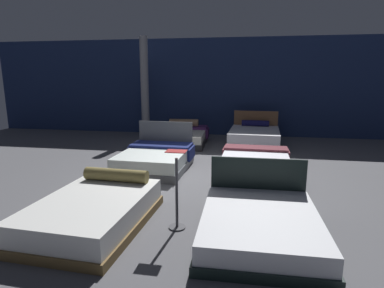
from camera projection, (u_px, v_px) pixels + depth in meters
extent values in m
cube|color=#5B5B60|center=(201.00, 178.00, 6.82)|extent=(18.00, 18.00, 0.02)
cube|color=navy|center=(222.00, 87.00, 11.53)|extent=(18.00, 0.06, 3.50)
cube|color=brown|center=(93.00, 222.00, 4.58)|extent=(1.55, 2.19, 0.13)
cube|color=white|center=(92.00, 208.00, 4.54)|extent=(1.48, 2.12, 0.30)
cylinder|color=olive|center=(116.00, 175.00, 5.24)|extent=(1.10, 0.27, 0.21)
cube|color=black|center=(260.00, 235.00, 4.20)|extent=(1.61, 1.98, 0.13)
cube|color=white|center=(260.00, 222.00, 4.17)|extent=(1.55, 1.92, 0.23)
cube|color=black|center=(257.00, 184.00, 5.07)|extent=(1.49, 0.06, 0.87)
cube|color=#4B4E54|center=(155.00, 166.00, 7.39)|extent=(1.56, 1.95, 0.17)
cube|color=silver|center=(154.00, 157.00, 7.34)|extent=(1.50, 1.89, 0.26)
cube|color=#4B4E54|center=(166.00, 141.00, 8.21)|extent=(1.42, 0.08, 1.00)
cube|color=navy|center=(162.00, 145.00, 7.87)|extent=(1.50, 0.71, 0.06)
cube|color=navy|center=(133.00, 150.00, 8.06)|extent=(0.08, 0.67, 0.29)
cube|color=navy|center=(191.00, 153.00, 7.76)|extent=(0.08, 0.67, 0.29)
cube|color=black|center=(255.00, 171.00, 6.92)|extent=(1.56, 2.06, 0.20)
cube|color=silver|center=(255.00, 162.00, 6.87)|extent=(1.50, 1.99, 0.23)
cube|color=brown|center=(256.00, 148.00, 7.55)|extent=(1.49, 0.53, 0.06)
cube|color=brown|center=(224.00, 154.00, 7.73)|extent=(0.07, 0.48, 0.31)
cube|color=brown|center=(288.00, 157.00, 7.44)|extent=(0.07, 0.48, 0.31)
cube|color=black|center=(181.00, 141.00, 10.17)|extent=(1.67, 2.06, 0.19)
cube|color=silver|center=(181.00, 135.00, 10.13)|extent=(1.61, 1.99, 0.23)
cube|color=#452254|center=(184.00, 127.00, 10.73)|extent=(1.59, 0.69, 0.08)
cube|color=#452254|center=(161.00, 132.00, 10.87)|extent=(0.10, 0.63, 0.30)
cube|color=#452254|center=(207.00, 133.00, 10.67)|extent=(0.10, 0.63, 0.30)
cylinder|color=#906F52|center=(184.00, 123.00, 10.72)|extent=(0.99, 0.29, 0.25)
cube|color=brown|center=(254.00, 144.00, 9.80)|extent=(1.64, 2.05, 0.20)
cube|color=silver|center=(254.00, 135.00, 9.75)|extent=(1.58, 1.99, 0.34)
cube|color=brown|center=(255.00, 126.00, 10.66)|extent=(1.45, 0.12, 1.01)
cylinder|color=#18174D|center=(255.00, 123.00, 10.39)|extent=(0.89, 0.24, 0.20)
cylinder|color=#3F3F44|center=(177.00, 227.00, 4.54)|extent=(0.24, 0.24, 0.02)
cylinder|color=#3F3F44|center=(177.00, 194.00, 4.43)|extent=(0.04, 0.04, 1.03)
cube|color=#B21E1E|center=(176.00, 151.00, 4.31)|extent=(0.28, 0.20, 0.01)
cylinder|color=#99999E|center=(145.00, 88.00, 11.17)|extent=(0.28, 0.28, 3.50)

